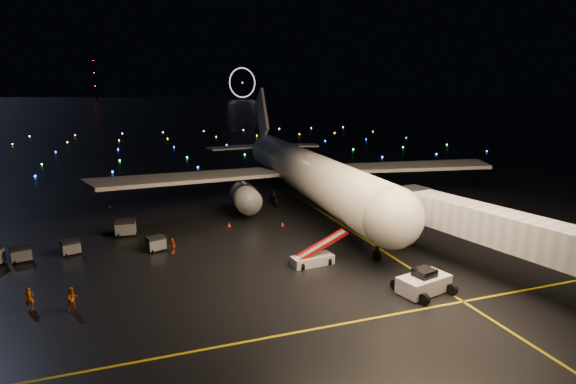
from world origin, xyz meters
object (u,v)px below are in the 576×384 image
object	(u,v)px
crew_a	(30,299)
pushback_tug	(424,281)
crew_c	(173,246)
baggage_cart_1	(156,244)
baggage_cart_0	(126,228)
baggage_cart_3	(21,254)
belt_loader	(313,250)
crew_b	(72,299)
baggage_cart_2	(71,247)
airliner	(299,146)

from	to	relation	value
crew_a	pushback_tug	bearing A→B (deg)	-21.93
crew_c	baggage_cart_1	xyz separation A→B (m)	(-1.63, 1.40, -0.02)
baggage_cart_0	baggage_cart_3	distance (m)	11.25
pushback_tug	belt_loader	world-z (taller)	belt_loader
crew_b	baggage_cart_2	bearing A→B (deg)	73.46
baggage_cart_3	baggage_cart_2	bearing A→B (deg)	-10.20
pushback_tug	crew_c	distance (m)	25.52
pushback_tug	crew_c	bearing A→B (deg)	126.28
airliner	crew_c	size ratio (longest dim) A/B	37.27
crew_b	baggage_cart_2	distance (m)	13.60
pushback_tug	belt_loader	size ratio (longest dim) A/B	0.73
baggage_cart_0	baggage_cart_1	xyz separation A→B (m)	(3.05, -6.51, -0.16)
airliner	baggage_cart_0	size ratio (longest dim) A/B	27.08
baggage_cart_2	baggage_cart_3	size ratio (longest dim) A/B	0.97
airliner	pushback_tug	xyz separation A→B (m)	(-1.30, -33.95, -7.52)
baggage_cart_0	baggage_cart_1	world-z (taller)	baggage_cart_0
airliner	pushback_tug	world-z (taller)	airliner
crew_c	baggage_cart_1	distance (m)	2.15
baggage_cart_0	baggage_cart_2	world-z (taller)	baggage_cart_0
airliner	baggage_cart_1	size ratio (longest dim) A/B	32.61
baggage_cart_2	airliner	bearing A→B (deg)	6.17
pushback_tug	crew_b	distance (m)	28.56
baggage_cart_2	baggage_cart_3	world-z (taller)	baggage_cart_3
pushback_tug	baggage_cart_2	bearing A→B (deg)	133.06
crew_b	baggage_cart_1	distance (m)	13.59
baggage_cart_1	crew_c	bearing A→B (deg)	-60.52
crew_a	baggage_cart_3	size ratio (longest dim) A/B	0.99
airliner	crew_b	bearing A→B (deg)	-133.71
crew_a	crew_c	world-z (taller)	crew_a
baggage_cart_1	baggage_cart_3	xyz separation A→B (m)	(-12.99, 1.22, -0.02)
airliner	crew_c	world-z (taller)	airliner
belt_loader	baggage_cart_0	distance (m)	23.46
baggage_cart_1	crew_b	bearing A→B (deg)	-140.30
crew_a	crew_b	world-z (taller)	crew_b
crew_a	baggage_cart_0	world-z (taller)	baggage_cart_0
crew_b	baggage_cart_1	xyz separation A→B (m)	(6.90, 11.70, -0.17)
pushback_tug	crew_c	world-z (taller)	pushback_tug
crew_b	baggage_cart_2	world-z (taller)	crew_b
belt_loader	crew_c	xyz separation A→B (m)	(-12.74, 7.79, -0.67)
pushback_tug	belt_loader	xyz separation A→B (m)	(-6.57, 8.90, 0.42)
crew_a	baggage_cart_0	xyz separation A→B (m)	(7.05, 16.96, 0.05)
crew_c	baggage_cart_2	xyz separation A→B (m)	(-10.12, 3.20, -0.06)
baggage_cart_0	crew_b	bearing A→B (deg)	-96.92
baggage_cart_0	baggage_cart_3	world-z (taller)	baggage_cart_0
baggage_cart_0	baggage_cart_1	size ratio (longest dim) A/B	1.20
crew_c	baggage_cart_3	xyz separation A→B (m)	(-14.61, 2.63, -0.04)
pushback_tug	crew_b	world-z (taller)	pushback_tug
belt_loader	airliner	bearing A→B (deg)	66.95
baggage_cart_2	crew_c	bearing A→B (deg)	-35.98
airliner	baggage_cart_3	bearing A→B (deg)	-154.56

